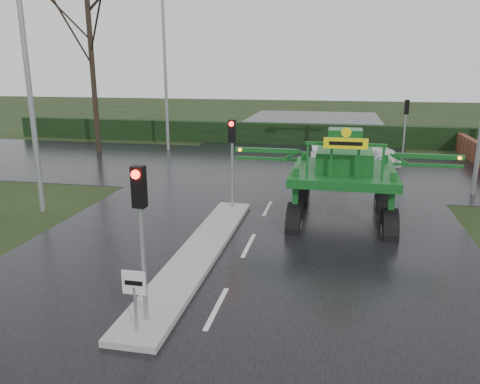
% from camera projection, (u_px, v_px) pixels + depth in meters
% --- Properties ---
extents(ground, '(140.00, 140.00, 0.00)m').
position_uv_depth(ground, '(217.00, 309.00, 10.80)').
color(ground, black).
rests_on(ground, ground).
extents(road_main, '(14.00, 80.00, 0.02)m').
position_uv_depth(road_main, '(274.00, 196.00, 20.26)').
color(road_main, black).
rests_on(road_main, ground).
extents(road_cross, '(80.00, 12.00, 0.02)m').
position_uv_depth(road_cross, '(289.00, 167.00, 25.93)').
color(road_cross, black).
rests_on(road_cross, ground).
extents(median_island, '(1.20, 10.00, 0.16)m').
position_uv_depth(median_island, '(199.00, 252.00, 13.87)').
color(median_island, gray).
rests_on(median_island, ground).
extents(hedge_row, '(44.00, 0.90, 1.50)m').
position_uv_depth(hedge_row, '(301.00, 134.00, 33.30)').
color(hedge_row, black).
rests_on(hedge_row, ground).
extents(keep_left_sign, '(0.50, 0.07, 1.35)m').
position_uv_depth(keep_left_sign, '(135.00, 292.00, 9.36)').
color(keep_left_sign, gray).
rests_on(keep_left_sign, ground).
extents(traffic_signal_near, '(0.26, 0.33, 3.52)m').
position_uv_depth(traffic_signal_near, '(140.00, 211.00, 9.43)').
color(traffic_signal_near, gray).
rests_on(traffic_signal_near, ground).
extents(traffic_signal_mid, '(0.26, 0.33, 3.52)m').
position_uv_depth(traffic_signal_mid, '(232.00, 145.00, 17.47)').
color(traffic_signal_mid, gray).
rests_on(traffic_signal_mid, ground).
extents(traffic_signal_far, '(0.26, 0.33, 3.52)m').
position_uv_depth(traffic_signal_far, '(406.00, 116.00, 27.78)').
color(traffic_signal_far, gray).
rests_on(traffic_signal_far, ground).
extents(street_light_left_near, '(3.85, 0.30, 10.00)m').
position_uv_depth(street_light_left_near, '(32.00, 50.00, 16.52)').
color(street_light_left_near, gray).
rests_on(street_light_left_near, ground).
extents(street_light_left_far, '(3.85, 0.30, 10.00)m').
position_uv_depth(street_light_left_far, '(169.00, 57.00, 29.76)').
color(street_light_left_far, gray).
rests_on(street_light_left_far, ground).
extents(tree_left_far, '(7.70, 7.70, 13.26)m').
position_uv_depth(tree_left_far, '(90.00, 37.00, 28.41)').
color(tree_left_far, black).
rests_on(tree_left_far, ground).
extents(crop_sprayer, '(7.90, 4.95, 4.41)m').
position_uv_depth(crop_sprayer, '(297.00, 167.00, 15.95)').
color(crop_sprayer, black).
rests_on(crop_sprayer, ground).
extents(white_sedan, '(4.86, 2.06, 1.56)m').
position_uv_depth(white_sedan, '(354.00, 168.00, 25.86)').
color(white_sedan, silver).
rests_on(white_sedan, ground).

